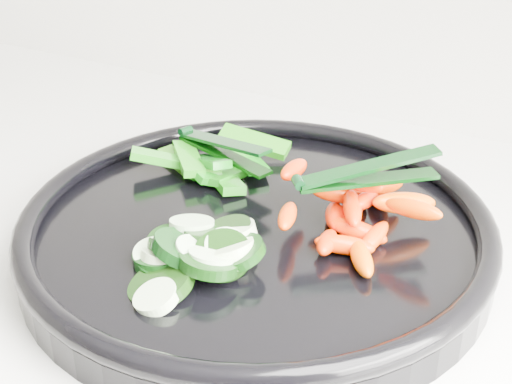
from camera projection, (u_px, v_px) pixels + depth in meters
The scene contains 6 objects.
veggie_tray at pixel (256, 230), 0.57m from camera, with size 0.49×0.49×0.04m.
cucumber_pile at pixel (191, 253), 0.51m from camera, with size 0.11×0.13×0.04m.
carrot_pile at pixel (358, 209), 0.55m from camera, with size 0.14×0.14×0.05m.
pepper_pile at pixel (215, 163), 0.64m from camera, with size 0.12×0.11×0.03m.
tong_carrot at pixel (364, 174), 0.53m from camera, with size 0.09×0.09×0.02m.
tong_pepper at pixel (221, 147), 0.63m from camera, with size 0.11×0.05×0.02m.
Camera 1 is at (0.65, 1.27, 1.25)m, focal length 50.00 mm.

